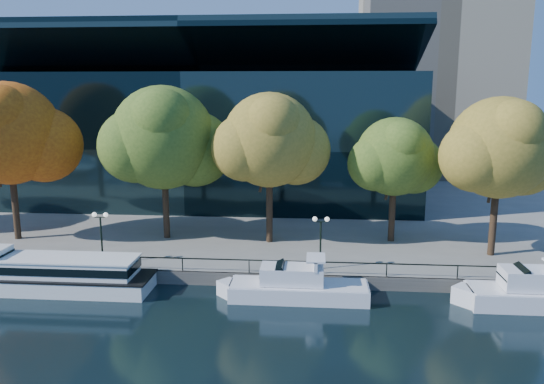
# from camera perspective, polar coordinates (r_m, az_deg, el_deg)

# --- Properties ---
(ground) EXTENTS (160.00, 160.00, 0.00)m
(ground) POSITION_cam_1_polar(r_m,az_deg,el_deg) (37.92, -10.76, -11.36)
(ground) COLOR black
(ground) RESTS_ON ground
(promenade) EXTENTS (90.00, 67.08, 1.00)m
(promenade) POSITION_cam_1_polar(r_m,az_deg,el_deg) (72.10, -3.13, 0.04)
(promenade) COLOR slate
(promenade) RESTS_ON ground
(railing) EXTENTS (88.20, 0.08, 0.99)m
(railing) POSITION_cam_1_polar(r_m,az_deg,el_deg) (40.20, -9.63, -7.06)
(railing) COLOR black
(railing) RESTS_ON promenade
(convention_building) EXTENTS (50.00, 24.57, 21.43)m
(convention_building) POSITION_cam_1_polar(r_m,az_deg,el_deg) (67.17, -7.14, 6.05)
(convention_building) COLOR black
(convention_building) RESTS_ON ground
(tour_boat) EXTENTS (15.94, 3.56, 3.02)m
(tour_boat) POSITION_cam_1_polar(r_m,az_deg,el_deg) (41.88, -23.09, -8.01)
(tour_boat) COLOR white
(tour_boat) RESTS_ON ground
(cruiser_near) EXTENTS (10.59, 2.73, 3.07)m
(cruiser_near) POSITION_cam_1_polar(r_m,az_deg,el_deg) (37.20, 2.24, -10.04)
(cruiser_near) COLOR white
(cruiser_near) RESTS_ON ground
(cruiser_far) EXTENTS (10.29, 2.85, 3.36)m
(cruiser_far) POSITION_cam_1_polar(r_m,az_deg,el_deg) (39.80, 26.25, -9.61)
(cruiser_far) COLOR white
(cruiser_far) RESTS_ON ground
(tree_1) EXTENTS (11.19, 9.18, 13.98)m
(tree_1) POSITION_cam_1_polar(r_m,az_deg,el_deg) (51.58, -26.34, 5.46)
(tree_1) COLOR black
(tree_1) RESTS_ON promenade
(tree_2) EXTENTS (11.39, 9.34, 13.65)m
(tree_2) POSITION_cam_1_polar(r_m,az_deg,el_deg) (47.63, -11.42, 5.52)
(tree_2) COLOR black
(tree_2) RESTS_ON promenade
(tree_3) EXTENTS (10.13, 8.31, 13.06)m
(tree_3) POSITION_cam_1_polar(r_m,az_deg,el_deg) (45.35, -0.08, 5.38)
(tree_3) COLOR black
(tree_3) RESTS_ON promenade
(tree_4) EXTENTS (8.50, 6.97, 10.95)m
(tree_4) POSITION_cam_1_polar(r_m,az_deg,el_deg) (47.05, 13.22, 3.53)
(tree_4) COLOR black
(tree_4) RESTS_ON promenade
(tree_5) EXTENTS (10.02, 8.21, 12.78)m
(tree_5) POSITION_cam_1_polar(r_m,az_deg,el_deg) (45.39, 23.47, 4.16)
(tree_5) COLOR black
(tree_5) RESTS_ON promenade
(lamp_1) EXTENTS (1.26, 0.36, 4.03)m
(lamp_1) POSITION_cam_1_polar(r_m,az_deg,el_deg) (42.85, -17.95, -3.47)
(lamp_1) COLOR black
(lamp_1) RESTS_ON promenade
(lamp_2) EXTENTS (1.26, 0.36, 4.03)m
(lamp_2) POSITION_cam_1_polar(r_m,az_deg,el_deg) (39.60, 5.26, -4.14)
(lamp_2) COLOR black
(lamp_2) RESTS_ON promenade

